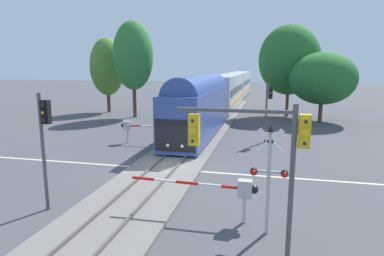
% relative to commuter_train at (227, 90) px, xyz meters
% --- Properties ---
extents(ground_plane, '(220.00, 220.00, 0.00)m').
position_rel_commuter_train_xyz_m(ground_plane, '(-0.00, -29.66, -2.73)').
color(ground_plane, '#47474C').
extents(road_centre_stripe, '(44.00, 0.20, 0.01)m').
position_rel_commuter_train_xyz_m(road_centre_stripe, '(-0.00, -29.66, -2.73)').
color(road_centre_stripe, beige).
rests_on(road_centre_stripe, ground).
extents(railway_track, '(4.40, 80.00, 0.32)m').
position_rel_commuter_train_xyz_m(railway_track, '(-0.00, -29.66, -2.64)').
color(railway_track, slate).
rests_on(railway_track, ground).
extents(commuter_train, '(3.04, 59.16, 5.16)m').
position_rel_commuter_train_xyz_m(commuter_train, '(0.00, 0.00, 0.00)').
color(commuter_train, '#384C93').
rests_on(commuter_train, railway_track).
extents(crossing_gate_near, '(5.34, 0.40, 1.80)m').
position_rel_commuter_train_xyz_m(crossing_gate_near, '(4.66, -35.74, -1.34)').
color(crossing_gate_near, '#B7B7BC').
rests_on(crossing_gate_near, ground).
extents(crossing_signal_mast, '(1.36, 0.44, 4.16)m').
position_rel_commuter_train_xyz_m(crossing_signal_mast, '(6.09, -36.45, -0.20)').
color(crossing_signal_mast, '#B2B2B7').
rests_on(crossing_signal_mast, ground).
extents(crossing_gate_far, '(6.46, 0.40, 1.80)m').
position_rel_commuter_train_xyz_m(crossing_gate_far, '(-4.41, -23.59, -1.34)').
color(crossing_gate_far, '#B7B7BC').
rests_on(crossing_gate_far, ground).
extents(traffic_signal_near_right, '(4.03, 0.38, 5.17)m').
position_rel_commuter_train_xyz_m(traffic_signal_near_right, '(5.73, -38.40, 1.14)').
color(traffic_signal_near_right, '#4C4C51').
rests_on(traffic_signal_near_right, ground).
extents(traffic_signal_median, '(0.53, 0.38, 5.16)m').
position_rel_commuter_train_xyz_m(traffic_signal_median, '(-3.23, -36.42, 0.73)').
color(traffic_signal_median, '#4C4C51').
rests_on(traffic_signal_median, ground).
extents(traffic_signal_far_side, '(0.53, 0.38, 4.90)m').
position_rel_commuter_train_xyz_m(traffic_signal_far_side, '(5.95, -20.75, 0.56)').
color(traffic_signal_far_side, '#4C4C51').
rests_on(traffic_signal_far_side, ground).
extents(oak_far_right, '(7.29, 7.29, 7.76)m').
position_rel_commuter_train_xyz_m(oak_far_right, '(11.70, -8.84, 2.12)').
color(oak_far_right, '#4C3828').
rests_on(oak_far_right, ground).
extents(pine_left_background, '(4.51, 4.51, 9.90)m').
position_rel_commuter_train_xyz_m(pine_left_background, '(-15.24, -6.95, 3.34)').
color(pine_left_background, '#4C3828').
rests_on(pine_left_background, ground).
extents(oak_behind_train, '(4.77, 4.77, 11.52)m').
position_rel_commuter_train_xyz_m(oak_behind_train, '(-10.04, -10.36, 4.67)').
color(oak_behind_train, '#4C3828').
rests_on(oak_behind_train, ground).
extents(elm_centre_background, '(7.36, 7.36, 11.16)m').
position_rel_commuter_train_xyz_m(elm_centre_background, '(8.21, -5.44, 4.19)').
color(elm_centre_background, brown).
rests_on(elm_centre_background, ground).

